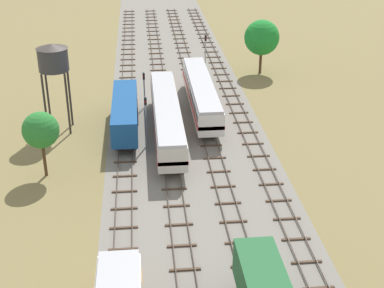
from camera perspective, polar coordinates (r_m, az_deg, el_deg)
ground_plane at (r=66.46m, az=-0.74°, el=2.13°), size 480.00×480.00×0.00m
ballast_bed at (r=66.46m, az=-0.74°, el=2.14°), size 18.01×176.00×0.01m
track_far_left at (r=67.16m, az=-6.79°, el=2.33°), size 2.40×126.00×0.29m
track_left at (r=67.18m, az=-2.80°, el=2.50°), size 2.40×126.00×0.29m
track_centre_left at (r=67.53m, az=1.16°, el=2.66°), size 2.40×126.00×0.29m
track_centre at (r=68.20m, az=5.07°, el=2.79°), size 2.40×126.00×0.29m
passenger_coach_left_midfar at (r=62.16m, az=-2.63°, el=3.00°), size 2.96×22.00×3.80m
freight_boxcar_far_left_far at (r=63.87m, az=-6.91°, el=3.32°), size 2.87×14.00×3.60m
diesel_railcar_centre_left_farther at (r=68.79m, az=0.96°, el=5.30°), size 2.96×20.50×3.80m
water_tower at (r=63.72m, az=-14.13°, el=8.48°), size 3.52×3.52×10.27m
signal_post_nearest at (r=59.48m, az=-4.77°, el=2.96°), size 0.28×0.47×5.82m
signal_post_near at (r=83.13m, az=1.39°, el=9.76°), size 0.28×0.47×5.93m
signal_post_mid at (r=70.37m, az=-4.96°, el=6.07°), size 0.28×0.47×4.73m
lineside_tree_0 at (r=83.42m, az=7.20°, el=10.82°), size 5.18×5.18×8.02m
lineside_tree_1 at (r=54.65m, az=-15.32°, el=1.38°), size 3.54×3.54×6.70m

